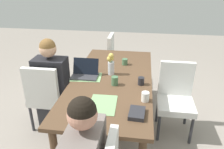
{
  "coord_description": "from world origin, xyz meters",
  "views": [
    {
      "loc": [
        2.37,
        0.34,
        1.91
      ],
      "look_at": [
        0.0,
        0.0,
        0.78
      ],
      "focal_mm": 35.51,
      "sensor_mm": 36.0,
      "label": 1
    }
  ],
  "objects_px": {
    "book_red_cover": "(137,113)",
    "coffee_mug_far_left": "(141,81)",
    "chair_near_left_mid": "(46,94)",
    "person_near_left_mid": "(53,90)",
    "coffee_mug_near_left": "(125,62)",
    "chair_head_left_right_near": "(117,57)",
    "laptop_near_left_mid": "(85,73)",
    "coffee_mug_centre_left": "(145,97)",
    "flower_vase": "(111,63)",
    "dining_table": "(112,84)",
    "coffee_mug_centre_right": "(79,122)",
    "chair_far_left_far": "(175,95)",
    "coffee_mug_near_right": "(115,81)"
  },
  "relations": [
    {
      "from": "laptop_near_left_mid",
      "to": "dining_table",
      "type": "bearing_deg",
      "value": 88.47
    },
    {
      "from": "chair_head_left_right_near",
      "to": "dining_table",
      "type": "bearing_deg",
      "value": 4.06
    },
    {
      "from": "dining_table",
      "to": "coffee_mug_near_left",
      "type": "relative_size",
      "value": 24.46
    },
    {
      "from": "flower_vase",
      "to": "chair_head_left_right_near",
      "type": "bearing_deg",
      "value": -176.98
    },
    {
      "from": "coffee_mug_centre_right",
      "to": "chair_near_left_mid",
      "type": "bearing_deg",
      "value": -140.65
    },
    {
      "from": "book_red_cover",
      "to": "coffee_mug_far_left",
      "type": "bearing_deg",
      "value": -178.37
    },
    {
      "from": "dining_table",
      "to": "coffee_mug_centre_right",
      "type": "relative_size",
      "value": 23.09
    },
    {
      "from": "coffee_mug_far_left",
      "to": "book_red_cover",
      "type": "xyz_separation_m",
      "value": [
        0.6,
        -0.02,
        -0.02
      ]
    },
    {
      "from": "chair_head_left_right_near",
      "to": "coffee_mug_centre_left",
      "type": "bearing_deg",
      "value": 15.62
    },
    {
      "from": "chair_far_left_far",
      "to": "book_red_cover",
      "type": "distance_m",
      "value": 0.95
    },
    {
      "from": "chair_head_left_right_near",
      "to": "coffee_mug_far_left",
      "type": "xyz_separation_m",
      "value": [
        1.41,
        0.44,
        0.27
      ]
    },
    {
      "from": "chair_far_left_far",
      "to": "book_red_cover",
      "type": "relative_size",
      "value": 4.5
    },
    {
      "from": "chair_head_left_right_near",
      "to": "coffee_mug_near_left",
      "type": "relative_size",
      "value": 10.84
    },
    {
      "from": "coffee_mug_near_right",
      "to": "coffee_mug_centre_right",
      "type": "xyz_separation_m",
      "value": [
        0.77,
        -0.2,
        -0.01
      ]
    },
    {
      "from": "chair_far_left_far",
      "to": "flower_vase",
      "type": "distance_m",
      "value": 0.9
    },
    {
      "from": "chair_near_left_mid",
      "to": "chair_far_left_far",
      "type": "bearing_deg",
      "value": 97.1
    },
    {
      "from": "chair_head_left_right_near",
      "to": "coffee_mug_far_left",
      "type": "height_order",
      "value": "chair_head_left_right_near"
    },
    {
      "from": "flower_vase",
      "to": "coffee_mug_centre_right",
      "type": "distance_m",
      "value": 1.05
    },
    {
      "from": "dining_table",
      "to": "coffee_mug_centre_left",
      "type": "xyz_separation_m",
      "value": [
        0.46,
        0.4,
        0.12
      ]
    },
    {
      "from": "flower_vase",
      "to": "laptop_near_left_mid",
      "type": "distance_m",
      "value": 0.34
    },
    {
      "from": "chair_head_left_right_near",
      "to": "coffee_mug_centre_right",
      "type": "xyz_separation_m",
      "value": [
        2.23,
        -0.05,
        0.27
      ]
    },
    {
      "from": "laptop_near_left_mid",
      "to": "chair_far_left_far",
      "type": "bearing_deg",
      "value": 94.24
    },
    {
      "from": "chair_near_left_mid",
      "to": "person_near_left_mid",
      "type": "relative_size",
      "value": 0.75
    },
    {
      "from": "person_near_left_mid",
      "to": "coffee_mug_near_right",
      "type": "xyz_separation_m",
      "value": [
        0.13,
        0.81,
        0.25
      ]
    },
    {
      "from": "coffee_mug_centre_left",
      "to": "coffee_mug_centre_right",
      "type": "distance_m",
      "value": 0.72
    },
    {
      "from": "dining_table",
      "to": "chair_far_left_far",
      "type": "xyz_separation_m",
      "value": [
        -0.09,
        0.78,
        -0.15
      ]
    },
    {
      "from": "flower_vase",
      "to": "laptop_near_left_mid",
      "type": "bearing_deg",
      "value": -71.42
    },
    {
      "from": "coffee_mug_near_left",
      "to": "book_red_cover",
      "type": "xyz_separation_m",
      "value": [
        1.16,
        0.21,
        -0.02
      ]
    },
    {
      "from": "chair_far_left_far",
      "to": "coffee_mug_near_left",
      "type": "height_order",
      "value": "chair_far_left_far"
    },
    {
      "from": "coffee_mug_near_right",
      "to": "coffee_mug_far_left",
      "type": "bearing_deg",
      "value": 99.84
    },
    {
      "from": "person_near_left_mid",
      "to": "coffee_mug_centre_left",
      "type": "distance_m",
      "value": 1.25
    },
    {
      "from": "dining_table",
      "to": "coffee_mug_near_right",
      "type": "bearing_deg",
      "value": 18.4
    },
    {
      "from": "chair_head_left_right_near",
      "to": "chair_near_left_mid",
      "type": "bearing_deg",
      "value": -27.25
    },
    {
      "from": "coffee_mug_near_left",
      "to": "coffee_mug_centre_left",
      "type": "relative_size",
      "value": 0.85
    },
    {
      "from": "coffee_mug_centre_left",
      "to": "chair_near_left_mid",
      "type": "bearing_deg",
      "value": -106.13
    },
    {
      "from": "chair_far_left_far",
      "to": "coffee_mug_centre_left",
      "type": "relative_size",
      "value": 9.27
    },
    {
      "from": "chair_far_left_far",
      "to": "dining_table",
      "type": "bearing_deg",
      "value": -83.32
    },
    {
      "from": "coffee_mug_near_left",
      "to": "chair_far_left_far",
      "type": "bearing_deg",
      "value": 62.1
    },
    {
      "from": "laptop_near_left_mid",
      "to": "coffee_mug_far_left",
      "type": "bearing_deg",
      "value": 79.93
    },
    {
      "from": "chair_near_left_mid",
      "to": "coffee_mug_near_left",
      "type": "bearing_deg",
      "value": 120.82
    },
    {
      "from": "chair_far_left_far",
      "to": "coffee_mug_near_right",
      "type": "distance_m",
      "value": 0.82
    },
    {
      "from": "coffee_mug_centre_left",
      "to": "coffee_mug_centre_right",
      "type": "height_order",
      "value": "coffee_mug_centre_left"
    },
    {
      "from": "chair_near_left_mid",
      "to": "coffee_mug_far_left",
      "type": "bearing_deg",
      "value": 89.76
    },
    {
      "from": "dining_table",
      "to": "coffee_mug_centre_left",
      "type": "height_order",
      "value": "coffee_mug_centre_left"
    },
    {
      "from": "person_near_left_mid",
      "to": "coffee_mug_near_right",
      "type": "bearing_deg",
      "value": 80.83
    },
    {
      "from": "flower_vase",
      "to": "coffee_mug_far_left",
      "type": "bearing_deg",
      "value": 59.46
    },
    {
      "from": "person_near_left_mid",
      "to": "coffee_mug_centre_right",
      "type": "xyz_separation_m",
      "value": [
        0.9,
        0.61,
        0.24
      ]
    },
    {
      "from": "coffee_mug_centre_right",
      "to": "coffee_mug_far_left",
      "type": "relative_size",
      "value": 0.99
    },
    {
      "from": "coffee_mug_centre_right",
      "to": "book_red_cover",
      "type": "xyz_separation_m",
      "value": [
        -0.22,
        0.47,
        -0.02
      ]
    },
    {
      "from": "dining_table",
      "to": "flower_vase",
      "type": "bearing_deg",
      "value": -165.06
    }
  ]
}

